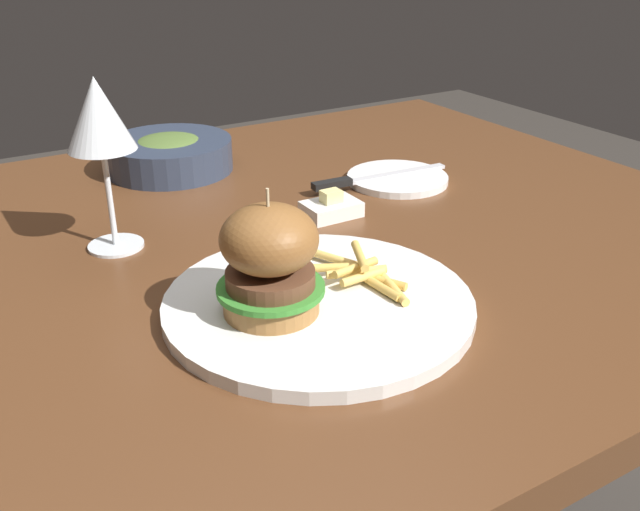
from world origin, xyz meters
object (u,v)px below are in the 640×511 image
object	(u,v)px
table_knife	(368,178)
butter_dish	(331,208)
main_plate	(318,304)
burger_sandwich	(270,260)
bread_plate	(397,178)
soup_bowl	(170,154)
wine_glass	(99,119)

from	to	relation	value
table_knife	butter_dish	bearing A→B (deg)	-147.85
main_plate	burger_sandwich	xyz separation A→B (m)	(-0.05, 0.00, 0.06)
table_knife	main_plate	bearing A→B (deg)	-132.54
bread_plate	butter_dish	size ratio (longest dim) A/B	2.06
burger_sandwich	soup_bowl	xyz separation A→B (m)	(0.08, 0.49, -0.04)
main_plate	burger_sandwich	world-z (taller)	burger_sandwich
main_plate	bread_plate	xyz separation A→B (m)	(0.30, 0.27, -0.00)
butter_dish	burger_sandwich	bearing A→B (deg)	-133.95
burger_sandwich	butter_dish	bearing A→B (deg)	46.05
butter_dish	bread_plate	bearing A→B (deg)	21.88
wine_glass	table_knife	bearing A→B (deg)	2.17
main_plate	wine_glass	size ratio (longest dim) A/B	1.54
bread_plate	butter_dish	distance (m)	0.17
burger_sandwich	soup_bowl	size ratio (longest dim) A/B	0.66
table_knife	butter_dish	xyz separation A→B (m)	(-0.11, -0.07, -0.00)
burger_sandwich	table_knife	world-z (taller)	burger_sandwich
table_knife	butter_dish	world-z (taller)	butter_dish
main_plate	bread_plate	world-z (taller)	main_plate
main_plate	butter_dish	world-z (taller)	butter_dish
main_plate	table_knife	distance (m)	0.37
bread_plate	soup_bowl	world-z (taller)	soup_bowl
bread_plate	butter_dish	bearing A→B (deg)	-158.12
butter_dish	soup_bowl	bearing A→B (deg)	111.78
table_knife	soup_bowl	size ratio (longest dim) A/B	1.15
wine_glass	soup_bowl	distance (m)	0.31
burger_sandwich	bread_plate	world-z (taller)	burger_sandwich
butter_dish	soup_bowl	size ratio (longest dim) A/B	0.38
bread_plate	table_knife	bearing A→B (deg)	176.06
main_plate	wine_glass	distance (m)	0.32
butter_dish	soup_bowl	world-z (taller)	soup_bowl
wine_glass	butter_dish	xyz separation A→B (m)	(0.27, -0.05, -0.15)
burger_sandwich	butter_dish	distance (m)	0.29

